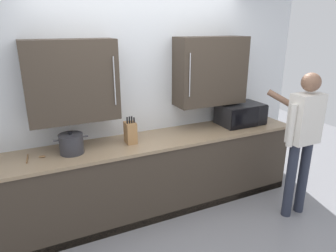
{
  "coord_description": "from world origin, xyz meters",
  "views": [
    {
      "loc": [
        -1.26,
        -2.13,
        2.13
      ],
      "look_at": [
        0.15,
        0.8,
        1.05
      ],
      "focal_mm": 32.51,
      "sensor_mm": 36.0,
      "label": 1
    }
  ],
  "objects": [
    {
      "name": "wooden_spoon",
      "position": [
        -1.25,
        0.87,
        0.91
      ],
      "size": [
        0.18,
        0.21,
        0.02
      ],
      "color": "brown",
      "rests_on": "counter_unit"
    },
    {
      "name": "person_figure",
      "position": [
        1.43,
        0.06,
        1.0
      ],
      "size": [
        0.44,
        0.6,
        1.67
      ],
      "color": "#282D3D",
      "rests_on": "ground_plane"
    },
    {
      "name": "knife_block",
      "position": [
        -0.28,
        0.86,
        1.02
      ],
      "size": [
        0.11,
        0.15,
        0.31
      ],
      "color": "#A37547",
      "rests_on": "counter_unit"
    },
    {
      "name": "ground_plane",
      "position": [
        0.0,
        0.0,
        0.0
      ],
      "size": [
        9.65,
        9.65,
        0.0
      ],
      "primitive_type": "plane",
      "color": "gray"
    },
    {
      "name": "microwave_oven",
      "position": [
        1.22,
        0.89,
        1.03
      ],
      "size": [
        0.57,
        0.4,
        0.27
      ],
      "color": "black",
      "rests_on": "counter_unit"
    },
    {
      "name": "back_wall_tiled",
      "position": [
        0.0,
        1.15,
        1.42
      ],
      "size": [
        4.4,
        0.44,
        2.71
      ],
      "color": "silver",
      "rests_on": "ground_plane"
    },
    {
      "name": "stock_pot",
      "position": [
        -0.91,
        0.84,
        1.0
      ],
      "size": [
        0.34,
        0.24,
        0.23
      ],
      "color": "#2D2D33",
      "rests_on": "counter_unit"
    },
    {
      "name": "counter_unit",
      "position": [
        0.0,
        0.85,
        0.45
      ],
      "size": [
        3.6,
        0.64,
        0.9
      ],
      "color": "#3D3328",
      "rests_on": "ground_plane"
    }
  ]
}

